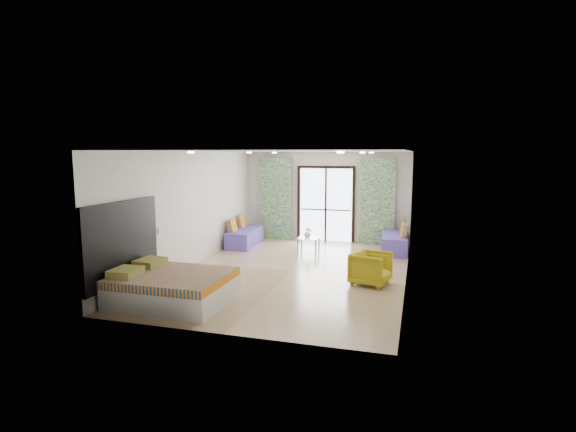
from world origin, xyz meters
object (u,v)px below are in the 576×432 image
(daybed_left, at_px, (244,236))
(armchair, at_px, (371,267))
(coffee_table, at_px, (309,239))
(bed, at_px, (172,287))
(daybed_right, at_px, (395,242))

(daybed_left, xyz_separation_m, armchair, (3.93, -2.92, 0.11))
(coffee_table, bearing_deg, armchair, -54.05)
(bed, bearing_deg, coffee_table, 74.70)
(coffee_table, height_order, armchair, armchair)
(bed, bearing_deg, daybed_left, 97.19)
(bed, relative_size, coffee_table, 2.99)
(coffee_table, relative_size, armchair, 0.88)
(daybed_right, bearing_deg, bed, -126.86)
(bed, relative_size, daybed_left, 1.12)
(daybed_right, xyz_separation_m, coffee_table, (-2.27, -0.59, 0.07))
(bed, height_order, daybed_right, daybed_right)
(bed, distance_m, daybed_right, 6.52)
(bed, height_order, daybed_left, daybed_left)
(daybed_left, bearing_deg, coffee_table, -10.24)
(daybed_left, relative_size, armchair, 2.36)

